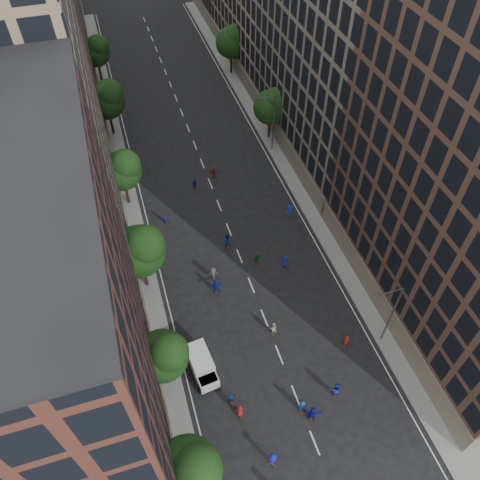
{
  "coord_description": "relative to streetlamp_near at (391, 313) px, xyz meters",
  "views": [
    {
      "loc": [
        -10.47,
        -6.81,
        42.98
      ],
      "look_at": [
        0.29,
        27.72,
        2.0
      ],
      "focal_mm": 35.0,
      "sensor_mm": 36.0,
      "label": 1
    }
  ],
  "objects": [
    {
      "name": "skater_1",
      "position": [
        -10.41,
        -4.4,
        -4.25
      ],
      "size": [
        0.78,
        0.64,
        1.84
      ],
      "primitive_type": "imported",
      "rotation": [
        0.0,
        0.0,
        2.81
      ],
      "color": "blue",
      "rests_on": "ground"
    },
    {
      "name": "bldg_left_a",
      "position": [
        -29.37,
        -1.0,
        9.83
      ],
      "size": [
        14.0,
        22.0,
        30.0
      ],
      "primitive_type": "cube",
      "color": "#52281F",
      "rests_on": "ground"
    },
    {
      "name": "skater_10",
      "position": [
        -8.73,
        13.29,
        -4.33
      ],
      "size": [
        1.02,
        0.51,
        1.68
      ],
      "primitive_type": "imported",
      "rotation": [
        0.0,
        0.0,
        3.04
      ],
      "color": "#1A5833",
      "rests_on": "ground"
    },
    {
      "name": "skater_3",
      "position": [
        -14.56,
        -7.95,
        -4.26
      ],
      "size": [
        1.34,
        1.07,
        1.81
      ],
      "primitive_type": "imported",
      "rotation": [
        0.0,
        0.0,
        3.53
      ],
      "color": "#1716B7",
      "rests_on": "ground"
    },
    {
      "name": "sidewalk_left",
      "position": [
        -22.37,
        35.5,
        -5.09
      ],
      "size": [
        4.0,
        105.0,
        0.15
      ],
      "primitive_type": "cube",
      "color": "slate",
      "rests_on": "ground"
    },
    {
      "name": "bldg_left_c",
      "position": [
        -29.37,
        46.0,
        8.83
      ],
      "size": [
        14.0,
        20.0,
        28.0
      ],
      "primitive_type": "cube",
      "color": "#52281F",
      "rests_on": "ground"
    },
    {
      "name": "skater_17",
      "position": [
        -9.53,
        29.87,
        -4.41
      ],
      "size": [
        1.47,
        0.71,
        1.52
      ],
      "primitive_type": "imported",
      "rotation": [
        0.0,
        0.0,
        3.33
      ],
      "color": "#9B2D19",
      "rests_on": "ground"
    },
    {
      "name": "tree_left_0",
      "position": [
        -21.38,
        -8.15,
        0.79
      ],
      "size": [
        5.2,
        5.2,
        8.83
      ],
      "color": "black",
      "rests_on": "ground"
    },
    {
      "name": "streetlamp_far",
      "position": [
        0.0,
        33.0,
        0.0
      ],
      "size": [
        2.64,
        0.22,
        9.06
      ],
      "color": "#595B60",
      "rests_on": "ground"
    },
    {
      "name": "skater_11",
      "position": [
        -14.35,
        10.89,
        -4.25
      ],
      "size": [
        1.71,
        0.55,
        1.84
      ],
      "primitive_type": "imported",
      "rotation": [
        0.0,
        0.0,
        3.14
      ],
      "color": "#1429A4",
      "rests_on": "ground"
    },
    {
      "name": "tree_left_4",
      "position": [
        -21.37,
        43.84,
        0.93
      ],
      "size": [
        5.4,
        5.4,
        9.08
      ],
      "color": "black",
      "rests_on": "ground"
    },
    {
      "name": "skater_12",
      "position": [
        -5.74,
        12.05,
        -4.39
      ],
      "size": [
        0.9,
        0.77,
        1.56
      ],
      "primitive_type": "imported",
      "rotation": [
        0.0,
        0.0,
        3.57
      ],
      "color": "#1621B3",
      "rests_on": "ground"
    },
    {
      "name": "skater_13",
      "position": [
        -17.64,
        22.84,
        -4.38
      ],
      "size": [
        0.59,
        0.41,
        1.57
      ],
      "primitive_type": "imported",
      "rotation": [
        0.0,
        0.0,
        3.2
      ],
      "color": "#1319A1",
      "rests_on": "ground"
    },
    {
      "name": "tree_right_b",
      "position": [
        1.02,
        55.85,
        0.79
      ],
      "size": [
        5.2,
        5.2,
        8.83
      ],
      "color": "black",
      "rests_on": "ground"
    },
    {
      "name": "tree_left_5",
      "position": [
        -21.39,
        59.86,
        0.51
      ],
      "size": [
        4.8,
        4.8,
        8.33
      ],
      "color": "black",
      "rests_on": "ground"
    },
    {
      "name": "skater_5",
      "position": [
        -9.78,
        -5.34,
        -4.2
      ],
      "size": [
        1.86,
        1.26,
        1.93
      ],
      "primitive_type": "imported",
      "rotation": [
        0.0,
        0.0,
        2.71
      ],
      "color": "#121396",
      "rests_on": "ground"
    },
    {
      "name": "skater_16",
      "position": [
        -12.61,
        28.1,
        -4.35
      ],
      "size": [
        1.02,
        0.61,
        1.63
      ],
      "primitive_type": "imported",
      "rotation": [
        0.0,
        0.0,
        3.38
      ],
      "color": "#1328A1",
      "rests_on": "ground"
    },
    {
      "name": "tree_left_2",
      "position": [
        -21.36,
        13.83,
        1.19
      ],
      "size": [
        5.6,
        5.6,
        9.45
      ],
      "color": "black",
      "rests_on": "ground"
    },
    {
      "name": "ground",
      "position": [
        -10.37,
        28.0,
        -5.17
      ],
      "size": [
        240.0,
        240.0,
        0.0
      ],
      "primitive_type": "plane",
      "color": "black",
      "rests_on": "ground"
    },
    {
      "name": "skater_2",
      "position": [
        -6.86,
        -3.87,
        -4.22
      ],
      "size": [
        1.05,
        0.89,
        1.89
      ],
      "primitive_type": "imported",
      "rotation": [
        0.0,
        0.0,
        2.93
      ],
      "color": "#1531B0",
      "rests_on": "ground"
    },
    {
      "name": "cargo_van",
      "position": [
        -18.18,
        2.06,
        -3.91
      ],
      "size": [
        2.57,
        4.69,
        2.39
      ],
      "rotation": [
        0.0,
        0.0,
        0.11
      ],
      "color": "silver",
      "rests_on": "ground"
    },
    {
      "name": "tree_left_3",
      "position": [
        -21.38,
        27.85,
        0.65
      ],
      "size": [
        5.0,
        5.0,
        8.58
      ],
      "color": "black",
      "rests_on": "ground"
    },
    {
      "name": "sidewalk_right",
      "position": [
        1.63,
        35.5,
        -5.09
      ],
      "size": [
        4.0,
        105.0,
        0.15
      ],
      "primitive_type": "cube",
      "color": "slate",
      "rests_on": "ground"
    },
    {
      "name": "skater_14",
      "position": [
        -11.36,
        17.02,
        -4.23
      ],
      "size": [
        0.98,
        0.8,
        1.87
      ],
      "primitive_type": "imported",
      "rotation": [
        0.0,
        0.0,
        3.25
      ],
      "color": "#141EA4",
      "rests_on": "ground"
    },
    {
      "name": "bldg_right_b",
      "position": [
        8.63,
        32.0,
        11.33
      ],
      "size": [
        14.0,
        28.0,
        33.0
      ],
      "primitive_type": "cube",
      "color": "#666054",
      "rests_on": "ground"
    },
    {
      "name": "tree_right_a",
      "position": [
        1.02,
        35.85,
        0.46
      ],
      "size": [
        5.0,
        5.0,
        8.39
      ],
      "color": "black",
      "rests_on": "ground"
    },
    {
      "name": "skater_7",
      "position": [
        -3.62,
        0.48,
        -4.31
      ],
      "size": [
        0.74,
        0.63,
        1.72
      ],
      "primitive_type": "imported",
      "rotation": [
        0.0,
        0.0,
        2.73
      ],
      "color": "maroon",
      "rests_on": "ground"
    },
    {
      "name": "skater_15",
      "position": [
        -2.29,
        19.4,
        -4.26
      ],
      "size": [
        1.23,
        0.78,
        1.81
      ],
      "primitive_type": "imported",
      "rotation": [
        0.0,
        0.0,
        3.24
      ],
      "color": "#1637B3",
      "rests_on": "ground"
    },
    {
      "name": "streetlamp_near",
      "position": [
        0.0,
        0.0,
        0.0
      ],
      "size": [
        2.64,
        0.22,
        9.06
      ],
      "color": "#595B60",
      "rests_on": "ground"
    },
    {
      "name": "tree_left_1",
      "position": [
        -21.39,
        1.86,
        0.38
      ],
      "size": [
        4.8,
        4.8,
        8.21
      ],
      "color": "black",
      "rests_on": "ground"
    },
    {
      "name": "skater_4",
      "position": [
        -16.38,
        -1.72,
        -4.39
      ],
      "size": [
        0.98,
        0.56,
        1.57
      ],
      "primitive_type": "imported",
      "rotation": [
        0.0,
        0.0,
        3.34
      ],
      "color": "#1346A1",
      "rests_on": "ground"
    },
    {
      "name": "skater_6",
      "position": [
        -15.97,
        -3.1,
        -4.32
      ],
      "size": [
        0.84,
        0.56,
        1.69
      ],
      "primitive_type": "imported",
      "rotation": [
        0.0,
        0.0,
        3.17
      ],
      "color": "maroon",
      "rests_on": "ground"
    },
    {
      "name": "bldg_left_b",
      "position": [
        -29.37,
        23.0,
        11.83
      ],
      "size": [
        14.0,
        26.0,
        34.0
      ],
      "primitive_type": "cube",
      "color": "#8C745C",
      "rests_on": "ground"
    },
    {
      "name": "skater_8",
      "position": [
        -10.12,
        4.08,
        -4.35
      ],
      "size": [
        0.92,
        0.79,
        1.63
      ],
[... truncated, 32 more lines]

